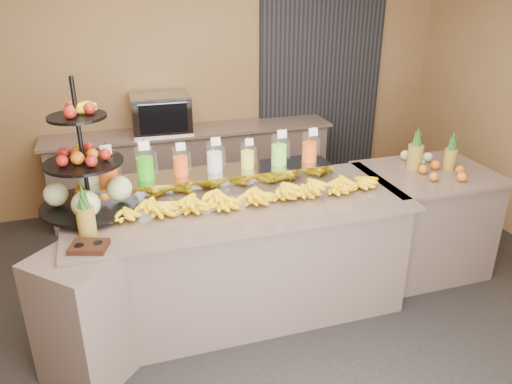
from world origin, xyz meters
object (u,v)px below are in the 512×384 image
condiment_caddy (89,246)px  banana_heap (251,192)px  pitcher_tray (215,180)px  oven_warmer (161,113)px  fruit_stand (93,179)px  right_fruit_pile (437,165)px

condiment_caddy → banana_heap: bearing=17.5°
pitcher_tray → oven_warmer: 1.69m
fruit_stand → banana_heap: bearing=8.3°
banana_heap → oven_warmer: (-0.38, 1.97, 0.13)m
pitcher_tray → condiment_caddy: bearing=-145.1°
fruit_stand → oven_warmer: bearing=86.6°
oven_warmer → condiment_caddy: bearing=-106.5°
right_fruit_pile → oven_warmer: bearing=137.4°
banana_heap → right_fruit_pile: 1.66m
fruit_stand → oven_warmer: (0.70, 1.79, -0.04)m
condiment_caddy → oven_warmer: 2.46m
condiment_caddy → right_fruit_pile: (2.80, 0.45, 0.05)m
fruit_stand → pitcher_tray: bearing=25.6°
condiment_caddy → oven_warmer: oven_warmer is taller
right_fruit_pile → oven_warmer: 2.78m
right_fruit_pile → fruit_stand: bearing=178.1°
banana_heap → condiment_caddy: size_ratio=9.12×
pitcher_tray → banana_heap: size_ratio=0.92×
fruit_stand → condiment_caddy: size_ratio=4.31×
fruit_stand → right_fruit_pile: 2.75m
oven_warmer → banana_heap: bearing=-77.5°
pitcher_tray → fruit_stand: size_ratio=1.94×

